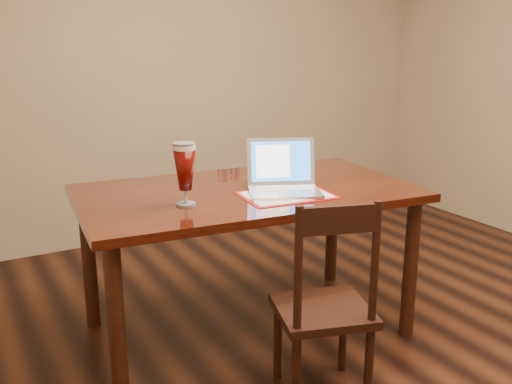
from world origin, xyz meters
TOP-DOWN VIEW (x-y plane):
  - ground at (0.00, 0.00)m, footprint 5.00×5.00m
  - dining_table at (-0.50, 0.71)m, footprint 1.84×1.16m
  - dining_chair at (-0.50, -0.01)m, footprint 0.51×0.49m

SIDE VIEW (x-z plane):
  - ground at x=0.00m, z-range 0.00..0.00m
  - dining_chair at x=-0.50m, z-range -0.03..0.94m
  - dining_table at x=-0.50m, z-range 0.17..1.30m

